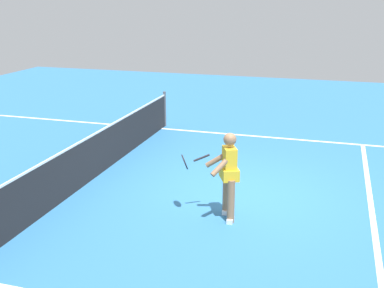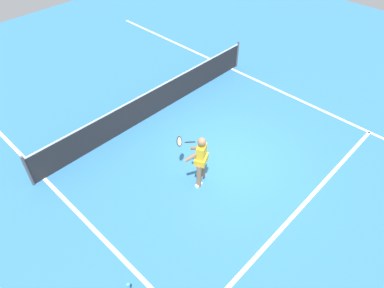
# 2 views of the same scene
# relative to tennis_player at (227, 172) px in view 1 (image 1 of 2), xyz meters

# --- Properties ---
(ground_plane) EXTENTS (28.21, 28.21, 0.00)m
(ground_plane) POSITION_rel_tennis_player_xyz_m (1.15, -0.05, -0.85)
(ground_plane) COLOR teal
(service_line_marking) EXTENTS (8.12, 0.10, 0.01)m
(service_line_marking) POSITION_rel_tennis_player_xyz_m (1.15, -2.47, -0.84)
(service_line_marking) COLOR white
(service_line_marking) RESTS_ON ground
(sideline_right_marking) EXTENTS (0.10, 19.70, 0.01)m
(sideline_right_marking) POSITION_rel_tennis_player_xyz_m (5.21, -0.05, -0.84)
(sideline_right_marking) COLOR white
(sideline_right_marking) RESTS_ON ground
(court_net) EXTENTS (8.80, 0.08, 1.05)m
(court_net) POSITION_rel_tennis_player_xyz_m (1.15, 3.13, -0.36)
(court_net) COLOR #4C4C51
(court_net) RESTS_ON ground
(tennis_player) EXTENTS (0.68, 1.12, 1.55)m
(tennis_player) POSITION_rel_tennis_player_xyz_m (0.00, 0.00, 0.00)
(tennis_player) COLOR #8C6647
(tennis_player) RESTS_ON ground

